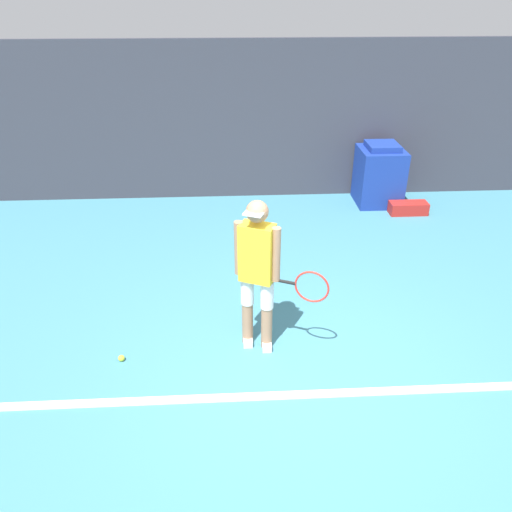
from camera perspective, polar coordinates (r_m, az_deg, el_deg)
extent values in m
plane|color=teal|center=(5.20, 4.83, -13.77)|extent=(24.00, 24.00, 0.00)
cube|color=#383842|center=(8.99, 0.96, 15.09)|extent=(24.00, 0.10, 2.70)
cube|color=white|center=(5.03, 5.18, -15.50)|extent=(21.60, 0.10, 0.01)
cylinder|color=#A37556|center=(5.46, -0.97, -7.63)|extent=(0.12, 0.12, 0.52)
cylinder|color=white|center=(5.22, -1.01, -3.95)|extent=(0.14, 0.14, 0.32)
cube|color=white|center=(5.60, -0.95, -9.43)|extent=(0.10, 0.24, 0.08)
cylinder|color=#A37556|center=(5.40, 1.23, -8.11)|extent=(0.12, 0.12, 0.52)
cylinder|color=white|center=(5.16, 1.27, -4.41)|extent=(0.14, 0.14, 0.32)
cube|color=white|center=(5.54, 1.20, -9.92)|extent=(0.10, 0.24, 0.08)
cube|color=yellow|center=(4.95, 0.13, 0.35)|extent=(0.39, 0.32, 0.62)
sphere|color=#A37556|center=(4.75, 0.14, 5.10)|extent=(0.22, 0.22, 0.22)
cube|color=white|center=(4.66, -0.29, 4.86)|extent=(0.21, 0.18, 0.02)
cylinder|color=#A37556|center=(5.01, -1.99, 0.91)|extent=(0.09, 0.09, 0.58)
cylinder|color=#A37556|center=(4.89, 2.30, 0.15)|extent=(0.09, 0.09, 0.58)
cylinder|color=black|center=(5.01, 3.38, -2.97)|extent=(0.21, 0.11, 0.03)
torus|color=red|center=(4.95, 6.39, -3.53)|extent=(0.33, 0.16, 0.35)
sphere|color=#D1E533|center=(5.54, -15.13, -11.20)|extent=(0.07, 0.07, 0.07)
cube|color=navy|center=(9.15, 13.87, 8.84)|extent=(0.76, 0.78, 0.98)
cube|color=navy|center=(8.98, 14.28, 12.07)|extent=(0.53, 0.54, 0.10)
cube|color=#B2231E|center=(8.95, 17.00, 5.27)|extent=(0.64, 0.26, 0.21)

